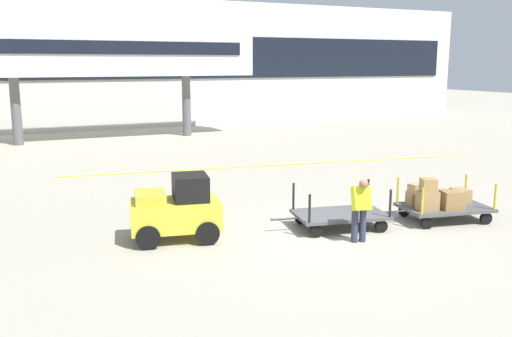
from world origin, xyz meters
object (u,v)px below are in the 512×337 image
Objects in this scene: baggage_handler at (361,207)px; baggage_cart_middle at (441,201)px; baggage_tug at (177,210)px; baggage_cart_lead at (340,215)px.

baggage_cart_middle is at bearing 11.76° from baggage_handler.
baggage_cart_middle is 3.14m from baggage_handler.
baggage_handler is at bearing -27.67° from baggage_tug.
baggage_cart_middle is at bearing -11.29° from baggage_tug.
baggage_handler is at bearing -168.24° from baggage_cart_middle.
baggage_tug reaches higher than baggage_cart_lead.
baggage_handler is (3.84, -2.01, 0.11)m from baggage_tug.
baggage_tug reaches higher than baggage_handler.
baggage_handler is (-3.06, -0.64, 0.32)m from baggage_cart_middle.
baggage_tug is at bearing 168.72° from baggage_cart_lead.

